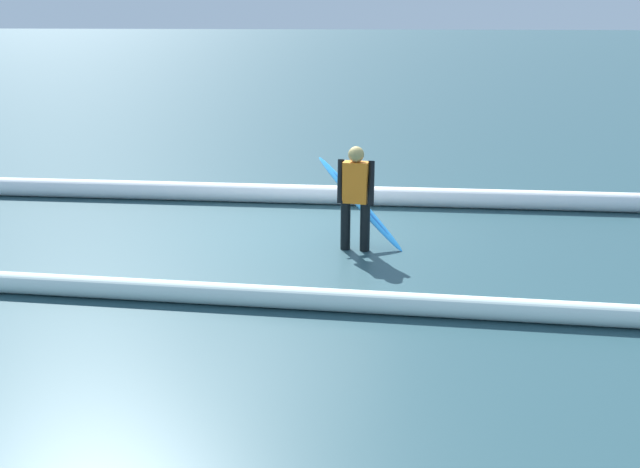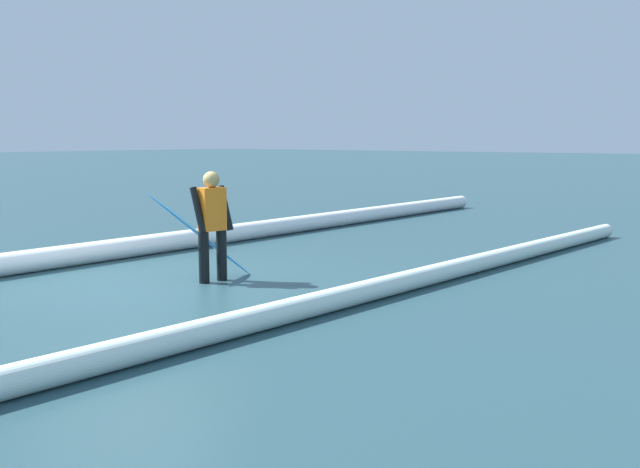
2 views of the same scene
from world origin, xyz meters
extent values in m
plane|color=#25454D|center=(0.00, 0.00, 0.00)|extent=(180.40, 180.40, 0.00)
cylinder|color=black|center=(-0.69, 0.74, 0.35)|extent=(0.14, 0.14, 0.69)
cylinder|color=black|center=(-0.97, 0.79, 0.35)|extent=(0.14, 0.14, 0.69)
cube|color=orange|center=(-0.83, 0.77, 0.98)|extent=(0.37, 0.26, 0.57)
sphere|color=#9E8C51|center=(-0.83, 0.77, 1.37)|extent=(0.22, 0.22, 0.22)
cylinder|color=black|center=(-0.62, 0.73, 0.98)|extent=(0.09, 0.26, 0.61)
cylinder|color=black|center=(-1.04, 0.81, 0.98)|extent=(0.09, 0.26, 0.61)
ellipsoid|color=#268CE5|center=(-0.89, 0.46, 0.60)|extent=(1.36, 0.91, 1.23)
ellipsoid|color=blue|center=(-0.89, 0.46, 0.60)|extent=(1.04, 0.64, 0.99)
cylinder|color=white|center=(-0.75, -1.75, 0.16)|extent=(23.05, 1.13, 0.33)
cylinder|color=white|center=(-0.87, 3.05, 0.13)|extent=(15.40, 1.40, 0.26)
camera|label=1|loc=(-1.08, 11.14, 3.37)|focal=43.20mm
camera|label=2|loc=(5.64, 7.65, 1.90)|focal=39.78mm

